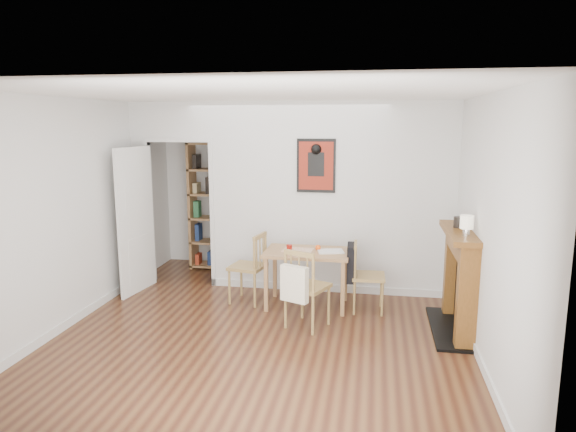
% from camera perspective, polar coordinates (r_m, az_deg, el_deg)
% --- Properties ---
extents(ground, '(5.20, 5.20, 0.00)m').
position_cam_1_polar(ground, '(6.08, -2.36, -12.10)').
color(ground, '#56351C').
rests_on(ground, ground).
extents(room_shell, '(5.20, 5.20, 5.20)m').
position_cam_1_polar(room_shell, '(7.00, 0.66, 1.95)').
color(room_shell, silver).
rests_on(room_shell, ground).
extents(dining_table, '(1.06, 0.68, 0.72)m').
position_cam_1_polar(dining_table, '(6.51, 2.14, -4.65)').
color(dining_table, '#9A7348').
rests_on(dining_table, ground).
extents(chair_left, '(0.54, 0.54, 0.92)m').
position_cam_1_polar(chair_left, '(6.73, -4.52, -5.72)').
color(chair_left, '#9D7D49').
rests_on(chair_left, ground).
extents(chair_right, '(0.51, 0.45, 0.87)m').
position_cam_1_polar(chair_right, '(6.46, 8.76, -6.58)').
color(chair_right, '#9D7D49').
rests_on(chair_right, ground).
extents(chair_front, '(0.62, 0.64, 0.94)m').
position_cam_1_polar(chair_front, '(5.90, 2.10, -7.90)').
color(chair_front, '#9D7D49').
rests_on(chair_front, ground).
extents(bookshelf, '(0.86, 0.34, 2.04)m').
position_cam_1_polar(bookshelf, '(8.21, -7.90, 1.06)').
color(bookshelf, '#9A7348').
rests_on(bookshelf, ground).
extents(fireplace, '(0.45, 1.25, 1.16)m').
position_cam_1_polar(fireplace, '(6.07, 18.63, -6.53)').
color(fireplace, brown).
rests_on(fireplace, ground).
extents(red_glass, '(0.07, 0.07, 0.09)m').
position_cam_1_polar(red_glass, '(6.43, 0.14, -3.59)').
color(red_glass, maroon).
rests_on(red_glass, dining_table).
extents(orange_fruit, '(0.07, 0.07, 0.07)m').
position_cam_1_polar(orange_fruit, '(6.52, 3.35, -3.52)').
color(orange_fruit, '#F34F0C').
rests_on(orange_fruit, dining_table).
extents(placemat, '(0.39, 0.30, 0.00)m').
position_cam_1_polar(placemat, '(6.52, 1.09, -3.80)').
color(placemat, beige).
rests_on(placemat, dining_table).
extents(notebook, '(0.36, 0.30, 0.02)m').
position_cam_1_polar(notebook, '(6.46, 4.75, -3.93)').
color(notebook, silver).
rests_on(notebook, dining_table).
extents(mantel_lamp, '(0.14, 0.14, 0.22)m').
position_cam_1_polar(mantel_lamp, '(5.62, 19.24, -0.77)').
color(mantel_lamp, silver).
rests_on(mantel_lamp, fireplace).
extents(ceramic_jar_a, '(0.10, 0.10, 0.12)m').
position_cam_1_polar(ceramic_jar_a, '(6.05, 18.39, -0.65)').
color(ceramic_jar_a, black).
rests_on(ceramic_jar_a, fireplace).
extents(ceramic_jar_b, '(0.07, 0.07, 0.09)m').
position_cam_1_polar(ceramic_jar_b, '(6.20, 18.36, -0.56)').
color(ceramic_jar_b, black).
rests_on(ceramic_jar_b, fireplace).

